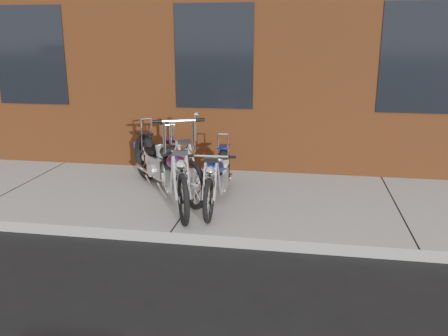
# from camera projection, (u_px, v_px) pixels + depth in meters

# --- Properties ---
(ground) EXTENTS (120.00, 120.00, 0.00)m
(ground) POSITION_uv_depth(u_px,v_px,m) (171.00, 244.00, 6.03)
(ground) COLOR black
(ground) RESTS_ON ground
(sidewalk) EXTENTS (22.00, 3.00, 0.15)m
(sidewalk) POSITION_uv_depth(u_px,v_px,m) (197.00, 199.00, 7.43)
(sidewalk) COLOR gray
(sidewalk) RESTS_ON ground
(chopper_purple) EXTENTS (1.03, 2.29, 1.36)m
(chopper_purple) POSITION_uv_depth(u_px,v_px,m) (175.00, 174.00, 6.97)
(chopper_purple) COLOR black
(chopper_purple) RESTS_ON sidewalk
(chopper_blue) EXTENTS (0.52, 2.12, 0.92)m
(chopper_blue) POSITION_uv_depth(u_px,v_px,m) (218.00, 178.00, 6.98)
(chopper_blue) COLOR black
(chopper_blue) RESTS_ON sidewalk
(chopper_third) EXTENTS (1.72, 1.93, 1.25)m
(chopper_third) POSITION_uv_depth(u_px,v_px,m) (165.00, 165.00, 7.47)
(chopper_third) COLOR black
(chopper_third) RESTS_ON sidewalk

